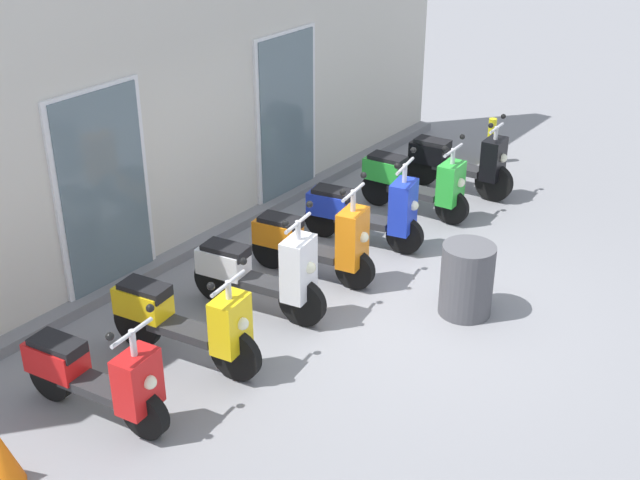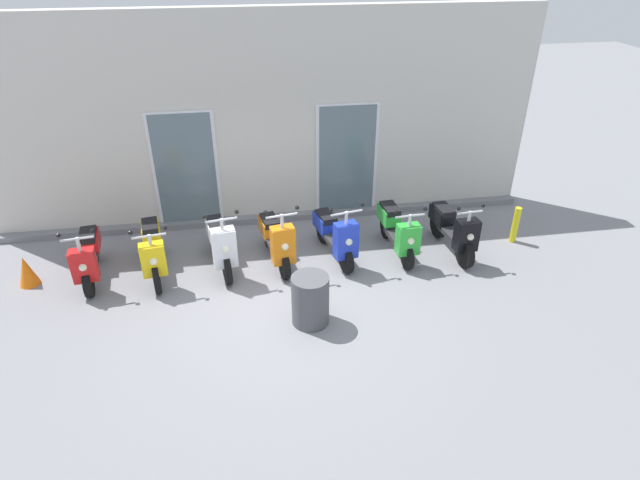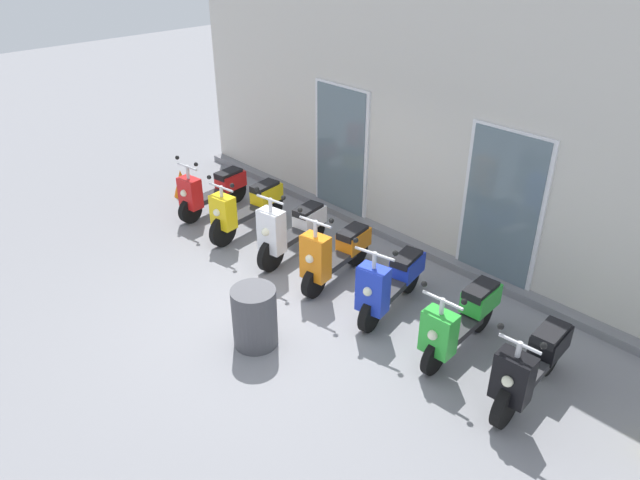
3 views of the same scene
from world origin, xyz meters
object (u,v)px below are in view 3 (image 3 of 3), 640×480
Objects in this scene: trash_bin at (255,317)px; scooter_green at (461,319)px; scooter_white at (291,229)px; scooter_blue at (390,282)px; scooter_red at (212,190)px; traffic_cone at (181,183)px; scooter_orange at (335,253)px; scooter_yellow at (247,207)px; scooter_black at (532,365)px.

scooter_green is at bearing 43.00° from trash_bin.
scooter_white reaches higher than scooter_blue.
scooter_red is 1.93× the size of trash_bin.
scooter_red reaches higher than traffic_cone.
scooter_blue is (1.03, 0.00, -0.01)m from scooter_orange.
traffic_cone is (-2.04, -0.01, -0.21)m from scooter_yellow.
scooter_white reaches higher than scooter_yellow.
scooter_yellow is 3.10m from scooter_blue.
scooter_blue is 0.99× the size of scooter_green.
scooter_black is 3.23m from trash_bin.
trash_bin is (2.40, -1.72, -0.08)m from scooter_yellow.
scooter_black is at bearing -3.84° from scooter_blue.
scooter_yellow is 1.04× the size of scooter_black.
scooter_red is 0.94× the size of scooter_black.
scooter_white is at bearing 178.15° from scooter_black.
trash_bin is at bearing -53.23° from scooter_white.
scooter_white is 1.02× the size of scooter_blue.
scooter_orange is 3.15m from scooter_black.
scooter_yellow is at bearing 178.49° from scooter_black.
scooter_white reaches higher than scooter_orange.
scooter_yellow is 1.09× the size of scooter_blue.
scooter_yellow reaches higher than traffic_cone.
scooter_orange reaches higher than scooter_yellow.
scooter_black is (2.12, -0.14, -0.00)m from scooter_blue.
scooter_orange is at bearing 177.48° from scooter_black.
scooter_orange reaches higher than scooter_blue.
scooter_red is at bearing 2.15° from traffic_cone.
scooter_blue is 0.95× the size of scooter_black.
scooter_white is 0.97× the size of scooter_black.
scooter_blue is 5.14m from traffic_cone.
scooter_blue is 2.12m from scooter_black.
scooter_orange reaches higher than traffic_cone.
traffic_cone is at bearing -179.89° from scooter_blue.
scooter_green is at bearing -0.60° from scooter_orange.
scooter_blue reaches higher than scooter_black.
scooter_white is 2.99× the size of traffic_cone.
trash_bin is (0.34, -1.72, -0.07)m from scooter_orange.
scooter_green is at bearing -0.15° from traffic_cone.
scooter_green is (1.12, -0.03, 0.02)m from scooter_blue.
scooter_orange is 0.95× the size of scooter_black.
scooter_red is 1.05m from scooter_yellow.
scooter_white reaches higher than scooter_red.
scooter_orange is at bearing 0.09° from traffic_cone.
scooter_green is at bearing -1.33° from scooter_blue.
scooter_orange is 1.94× the size of trash_bin.
scooter_black is (4.10, -0.13, -0.03)m from scooter_white.
scooter_white is at bearing -179.62° from scooter_orange.
scooter_orange is at bearing 0.38° from scooter_white.
scooter_black is (5.21, -0.14, -0.02)m from scooter_yellow.
scooter_blue is (1.98, 0.01, -0.03)m from scooter_white.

